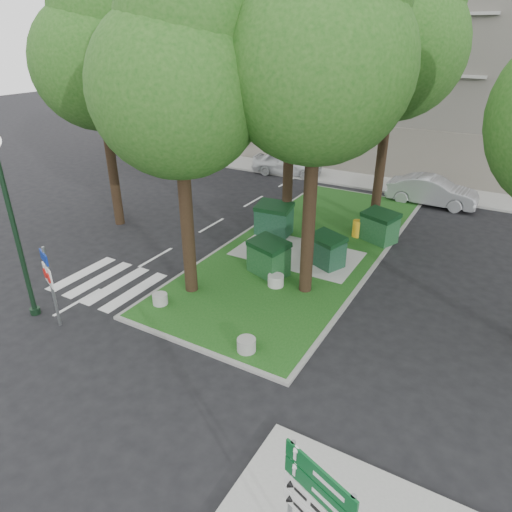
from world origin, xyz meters
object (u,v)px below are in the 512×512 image
Objects in this scene: tree_street_left at (98,51)px; street_lamp at (9,208)px; directional_sign at (318,509)px; traffic_sign_pole at (49,277)px; bollard_left at (160,299)px; tree_median_near_right at (322,46)px; dumpster_d at (379,227)px; tree_median_far at (399,33)px; litter_bin at (357,229)px; car_white at (287,163)px; bollard_right at (246,345)px; tree_median_near_left at (180,72)px; car_silver at (432,191)px; dumpster_b at (269,257)px; bollard_mid at (276,280)px; dumpster_c at (326,250)px; tree_median_mid at (294,70)px; dumpster_a at (274,219)px.

tree_street_left is 1.87× the size of street_lamp.
tree_street_left is 4.04× the size of directional_sign.
bollard_left is at bearing 72.80° from traffic_sign_pole.
tree_median_near_right reaches higher than bollard_left.
tree_median_far is at bearing 131.21° from dumpster_d.
litter_bin is 0.17× the size of car_white.
bollard_right is (-0.11, -4.06, -7.67)m from tree_median_near_right.
directional_sign is at bearing -55.45° from dumpster_d.
car_white is (-3.44, 16.45, 0.47)m from bollard_left.
tree_median_near_left reaches higher than directional_sign.
car_white is 0.98× the size of car_silver.
dumpster_b is 1.09m from bollard_mid.
dumpster_b is at bearing 48.66° from street_lamp.
dumpster_b reaches higher than dumpster_d.
dumpster_c is 11.75m from directional_sign.
tree_median_near_left is at bearing -106.06° from dumpster_b.
tree_median_near_right is 13.93m from car_silver.
tree_street_left is 13.25m from litter_bin.
litter_bin is at bearing 89.51° from dumpster_b.
street_lamp is at bearing -107.34° from dumpster_c.
tree_median_far is 14.11m from bollard_left.
bollard_left is at bearing -132.62° from bollard_mid.
tree_street_left is at bearing 129.50° from car_silver.
tree_median_near_left is at bearing -115.07° from litter_bin.
dumpster_d is (3.91, 0.92, -6.21)m from tree_median_mid.
tree_median_near_right is at bearing -59.91° from dumpster_c.
car_silver is (0.99, 6.33, -0.02)m from dumpster_d.
tree_median_near_right is (3.50, 2.00, 0.67)m from tree_median_near_left.
car_silver is at bearing 88.72° from traffic_sign_pole.
tree_median_far reaches higher than tree_median_near_right.
tree_median_far is 17.88m from directional_sign.
dumpster_d is 9.55m from bollard_right.
dumpster_a reaches higher than dumpster_b.
street_lamp is (-4.21, -10.24, -3.27)m from tree_median_mid.
car_white is at bearing 119.33° from tree_median_near_right.
tree_median_mid is 7.24m from dumpster_c.
tree_median_far is at bearing 123.50° from directional_sign.
tree_median_mid is 8.11m from tree_street_left.
tree_street_left reaches higher than street_lamp.
directional_sign reaches higher than dumpster_c.
dumpster_d is (1.13, 3.29, 0.04)m from dumpster_c.
car_silver reaches higher than bollard_mid.
dumpster_a is 7.22m from bollard_left.
dumpster_a is 3.79m from dumpster_b.
litter_bin is at bearing 162.93° from car_silver.
tree_median_far is 7.86m from dumpster_d.
bollard_left is 9.57m from litter_bin.
tree_median_near_right is 9.26m from bollard_left.
car_silver is at bearing 101.83° from dumpster_c.
tree_median_far is at bearing 88.46° from bollard_right.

